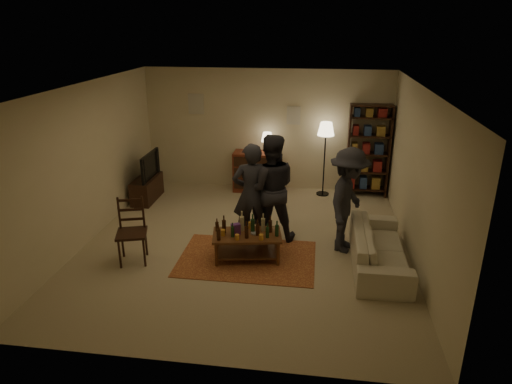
% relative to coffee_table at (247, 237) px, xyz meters
% --- Properties ---
extents(floor, '(6.00, 6.00, 0.00)m').
position_rel_coffee_table_xyz_m(floor, '(-0.10, 0.50, -0.40)').
color(floor, '#C6B793').
rests_on(floor, ground).
extents(room_shell, '(6.00, 6.00, 6.00)m').
position_rel_coffee_table_xyz_m(room_shell, '(-0.75, 3.48, 1.41)').
color(room_shell, beige).
rests_on(room_shell, ground).
extents(rug, '(2.20, 1.50, 0.01)m').
position_rel_coffee_table_xyz_m(rug, '(0.01, -0.00, -0.40)').
color(rug, maroon).
rests_on(rug, ground).
extents(coffee_table, '(1.18, 0.77, 0.79)m').
position_rel_coffee_table_xyz_m(coffee_table, '(0.00, 0.00, 0.00)').
color(coffee_table, brown).
rests_on(coffee_table, ground).
extents(dining_chair, '(0.58, 0.58, 1.07)m').
position_rel_coffee_table_xyz_m(dining_chair, '(-1.81, -0.27, 0.16)').
color(dining_chair, '#331B11').
rests_on(dining_chair, ground).
extents(tv_stand, '(0.40, 1.00, 1.06)m').
position_rel_coffee_table_xyz_m(tv_stand, '(-2.55, 2.30, -0.02)').
color(tv_stand, '#331B11').
rests_on(tv_stand, ground).
extents(dresser, '(1.00, 0.50, 1.36)m').
position_rel_coffee_table_xyz_m(dresser, '(-0.30, 3.22, 0.07)').
color(dresser, maroon).
rests_on(dresser, ground).
extents(bookshelf, '(0.90, 0.34, 2.02)m').
position_rel_coffee_table_xyz_m(bookshelf, '(2.14, 3.28, 0.63)').
color(bookshelf, '#331B11').
rests_on(bookshelf, ground).
extents(floor_lamp, '(0.36, 0.36, 1.64)m').
position_rel_coffee_table_xyz_m(floor_lamp, '(1.22, 3.15, 0.98)').
color(floor_lamp, black).
rests_on(floor_lamp, ground).
extents(sofa, '(0.81, 2.08, 0.61)m').
position_rel_coffee_table_xyz_m(sofa, '(2.10, 0.10, -0.10)').
color(sofa, beige).
rests_on(sofa, ground).
extents(person_left, '(0.74, 0.60, 1.78)m').
position_rel_coffee_table_xyz_m(person_left, '(-0.02, 0.65, 0.49)').
color(person_left, '#25262D').
rests_on(person_left, ground).
extents(person_right, '(1.02, 0.85, 1.90)m').
position_rel_coffee_table_xyz_m(person_right, '(0.29, 0.82, 0.55)').
color(person_right, '#24242B').
rests_on(person_right, ground).
extents(person_by_sofa, '(0.98, 1.29, 1.77)m').
position_rel_coffee_table_xyz_m(person_by_sofa, '(1.60, 0.58, 0.49)').
color(person_by_sofa, '#282830').
rests_on(person_by_sofa, ground).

